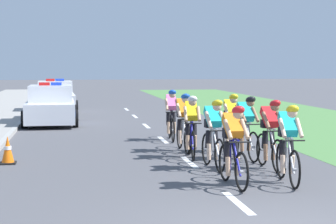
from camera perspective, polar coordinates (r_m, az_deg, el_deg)
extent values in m
cube|color=#9E9E99|center=(21.03, -14.73, -1.44)|extent=(0.16, 60.00, 0.13)
cube|color=#4C7F42|center=(22.90, 14.53, -1.09)|extent=(7.00, 60.00, 0.01)
cube|color=white|center=(9.63, 6.92, -8.90)|extent=(0.14, 1.60, 0.01)
cube|color=white|center=(13.44, 2.12, -4.97)|extent=(0.14, 1.60, 0.01)
cube|color=white|center=(17.34, -0.51, -2.78)|extent=(0.14, 1.60, 0.01)
cube|color=white|center=(21.27, -2.16, -1.38)|extent=(0.14, 1.60, 0.01)
cube|color=white|center=(25.22, -3.30, -0.43)|extent=(0.14, 1.60, 0.01)
cube|color=white|center=(29.19, -4.13, 0.27)|extent=(0.14, 1.60, 0.01)
torus|color=black|center=(10.38, 7.29, -5.89)|extent=(0.07, 0.73, 0.72)
cylinder|color=#99999E|center=(10.38, 7.29, -5.89)|extent=(0.06, 0.06, 0.06)
torus|color=black|center=(11.31, 5.64, -4.99)|extent=(0.07, 0.73, 0.72)
cylinder|color=#99999E|center=(11.31, 5.64, -4.99)|extent=(0.06, 0.06, 0.06)
cylinder|color=#1E1E99|center=(10.72, 6.54, -2.63)|extent=(0.06, 0.55, 0.04)
cylinder|color=#1E1E99|center=(10.60, 6.82, -4.49)|extent=(0.06, 0.48, 0.63)
cylinder|color=#1E1E99|center=(10.95, 6.19, -4.08)|extent=(0.04, 0.04, 0.65)
cylinder|color=black|center=(10.39, 7.14, -2.98)|extent=(0.42, 0.04, 0.03)
cube|color=black|center=(10.90, 6.21, -2.29)|extent=(0.11, 0.22, 0.05)
cube|color=orange|center=(10.76, 6.42, -1.32)|extent=(0.30, 0.56, 0.45)
cube|color=black|center=(10.89, 6.23, -2.09)|extent=(0.29, 0.21, 0.18)
cylinder|color=black|center=(10.91, 6.74, -3.90)|extent=(0.12, 0.23, 0.40)
cylinder|color=tan|center=(10.88, 6.86, -5.34)|extent=(0.10, 0.16, 0.36)
cylinder|color=black|center=(10.86, 5.84, -3.94)|extent=(0.12, 0.17, 0.40)
cylinder|color=tan|center=(10.82, 5.96, -5.38)|extent=(0.09, 0.13, 0.36)
cylinder|color=tan|center=(10.61, 7.60, -1.68)|extent=(0.09, 0.40, 0.35)
cylinder|color=tan|center=(10.51, 5.95, -1.73)|extent=(0.09, 0.40, 0.35)
sphere|color=tan|center=(10.45, 6.95, -0.18)|extent=(0.19, 0.19, 0.19)
ellipsoid|color=red|center=(10.44, 6.97, 0.17)|extent=(0.24, 0.32, 0.24)
torus|color=black|center=(10.75, 12.42, -5.59)|extent=(0.12, 0.72, 0.72)
cylinder|color=#99999E|center=(10.75, 12.42, -5.59)|extent=(0.07, 0.07, 0.06)
torus|color=black|center=(11.70, 11.12, -4.73)|extent=(0.12, 0.72, 0.72)
cylinder|color=#99999E|center=(11.70, 11.12, -4.73)|extent=(0.07, 0.07, 0.06)
cylinder|color=silver|center=(11.10, 11.86, -2.45)|extent=(0.10, 0.55, 0.04)
cylinder|color=silver|center=(10.98, 12.06, -4.24)|extent=(0.09, 0.48, 0.63)
cylinder|color=silver|center=(11.33, 11.57, -3.85)|extent=(0.04, 0.04, 0.65)
cylinder|color=black|center=(10.77, 12.33, -2.78)|extent=(0.42, 0.07, 0.03)
cube|color=black|center=(11.29, 11.60, -2.12)|extent=(0.12, 0.23, 0.05)
cube|color=#19B2B7|center=(11.15, 11.78, -1.18)|extent=(0.34, 0.57, 0.46)
cube|color=black|center=(11.27, 11.62, -1.93)|extent=(0.30, 0.23, 0.18)
cylinder|color=black|center=(11.29, 12.09, -3.68)|extent=(0.13, 0.23, 0.40)
cylinder|color=beige|center=(11.26, 12.18, -5.07)|extent=(0.11, 0.16, 0.36)
cylinder|color=black|center=(11.25, 11.21, -3.70)|extent=(0.13, 0.18, 0.40)
cylinder|color=beige|center=(11.21, 11.29, -5.10)|extent=(0.10, 0.13, 0.36)
cylinder|color=beige|center=(10.99, 12.87, -1.54)|extent=(0.12, 0.41, 0.35)
cylinder|color=beige|center=(10.90, 11.25, -1.56)|extent=(0.12, 0.41, 0.35)
sphere|color=beige|center=(10.84, 12.20, -0.08)|extent=(0.19, 0.19, 0.19)
ellipsoid|color=yellow|center=(10.82, 12.22, 0.26)|extent=(0.26, 0.34, 0.24)
torus|color=black|center=(12.12, 5.15, -4.34)|extent=(0.08, 0.73, 0.72)
cylinder|color=#99999E|center=(12.12, 5.15, -4.34)|extent=(0.06, 0.06, 0.06)
torus|color=black|center=(13.06, 3.84, -3.67)|extent=(0.08, 0.73, 0.72)
cylinder|color=#99999E|center=(13.06, 3.84, -3.67)|extent=(0.06, 0.06, 0.06)
cylinder|color=white|center=(12.47, 4.55, -1.58)|extent=(0.06, 0.55, 0.04)
cylinder|color=white|center=(12.34, 4.78, -3.16)|extent=(0.06, 0.48, 0.63)
cylinder|color=white|center=(12.70, 4.28, -2.85)|extent=(0.04, 0.04, 0.65)
cylinder|color=black|center=(12.14, 5.03, -1.85)|extent=(0.42, 0.05, 0.03)
cube|color=black|center=(12.66, 4.29, -1.30)|extent=(0.11, 0.22, 0.05)
cube|color=#19B2B7|center=(12.52, 4.46, -0.45)|extent=(0.31, 0.56, 0.45)
cube|color=black|center=(12.64, 4.31, -1.13)|extent=(0.29, 0.21, 0.18)
cylinder|color=black|center=(12.66, 4.75, -2.69)|extent=(0.12, 0.23, 0.40)
cylinder|color=beige|center=(12.62, 4.85, -3.92)|extent=(0.10, 0.16, 0.36)
cylinder|color=black|center=(12.61, 3.97, -2.72)|extent=(0.12, 0.17, 0.40)
cylinder|color=beige|center=(12.57, 4.06, -3.96)|extent=(0.10, 0.13, 0.36)
cylinder|color=beige|center=(12.36, 5.46, -0.76)|extent=(0.10, 0.40, 0.35)
cylinder|color=beige|center=(12.27, 4.03, -0.79)|extent=(0.10, 0.40, 0.35)
sphere|color=beige|center=(12.21, 4.87, 0.54)|extent=(0.19, 0.19, 0.19)
ellipsoid|color=yellow|center=(12.20, 4.89, 0.85)|extent=(0.25, 0.33, 0.24)
torus|color=black|center=(12.21, 10.83, -4.33)|extent=(0.05, 0.72, 0.72)
cylinder|color=#99999E|center=(12.21, 10.83, -4.33)|extent=(0.06, 0.06, 0.06)
torus|color=black|center=(13.14, 9.28, -3.67)|extent=(0.05, 0.72, 0.72)
cylinder|color=#99999E|center=(13.14, 9.28, -3.67)|extent=(0.06, 0.06, 0.06)
cylinder|color=silver|center=(12.56, 10.14, -1.60)|extent=(0.04, 0.55, 0.04)
cylinder|color=silver|center=(12.43, 10.40, -3.17)|extent=(0.05, 0.48, 0.63)
cylinder|color=silver|center=(12.78, 9.81, -2.85)|extent=(0.04, 0.04, 0.65)
cylinder|color=black|center=(12.23, 10.71, -1.87)|extent=(0.42, 0.03, 0.03)
cube|color=black|center=(12.74, 9.84, -1.32)|extent=(0.10, 0.22, 0.05)
cube|color=red|center=(12.60, 10.04, -0.48)|extent=(0.29, 0.55, 0.44)
cube|color=black|center=(12.73, 9.85, -1.15)|extent=(0.28, 0.20, 0.18)
cylinder|color=black|center=(12.75, 10.29, -2.70)|extent=(0.11, 0.22, 0.40)
cylinder|color=#9E7051|center=(12.71, 10.40, -3.92)|extent=(0.09, 0.15, 0.36)
cylinder|color=black|center=(12.69, 9.53, -2.72)|extent=(0.11, 0.17, 0.40)
cylinder|color=#9E7051|center=(12.65, 9.63, -3.95)|extent=(0.09, 0.12, 0.36)
cylinder|color=#9E7051|center=(12.46, 11.07, -0.78)|extent=(0.08, 0.40, 0.35)
cylinder|color=#9E7051|center=(12.35, 9.68, -0.81)|extent=(0.08, 0.40, 0.35)
sphere|color=#9E7051|center=(12.30, 10.54, 0.51)|extent=(0.19, 0.19, 0.19)
ellipsoid|color=red|center=(12.29, 10.56, 0.81)|extent=(0.23, 0.32, 0.24)
torus|color=black|center=(13.56, 2.51, -3.36)|extent=(0.13, 0.72, 0.72)
cylinder|color=#99999E|center=(13.56, 2.51, -3.36)|extent=(0.07, 0.07, 0.06)
torus|color=black|center=(14.54, 2.14, -2.80)|extent=(0.13, 0.72, 0.72)
cylinder|color=#99999E|center=(14.54, 2.14, -2.80)|extent=(0.07, 0.07, 0.06)
cylinder|color=#1E1E99|center=(13.94, 2.35, -0.91)|extent=(0.10, 0.55, 0.04)
cylinder|color=#1E1E99|center=(13.80, 2.41, -2.32)|extent=(0.09, 0.48, 0.63)
cylinder|color=#1E1E99|center=(14.17, 2.27, -2.05)|extent=(0.04, 0.04, 0.65)
cylinder|color=black|center=(13.59, 2.48, -1.13)|extent=(0.42, 0.08, 0.03)
cube|color=black|center=(14.13, 2.27, -0.66)|extent=(0.12, 0.23, 0.05)
cube|color=yellow|center=(13.99, 2.32, 0.10)|extent=(0.34, 0.57, 0.46)
cube|color=black|center=(14.12, 2.28, -0.51)|extent=(0.30, 0.23, 0.18)
cylinder|color=black|center=(14.11, 2.66, -1.91)|extent=(0.13, 0.23, 0.40)
cylinder|color=tan|center=(14.06, 2.68, -3.02)|extent=(0.11, 0.16, 0.36)
cylinder|color=black|center=(14.09, 1.93, -1.92)|extent=(0.13, 0.18, 0.40)
cylinder|color=tan|center=(14.05, 1.95, -3.03)|extent=(0.10, 0.13, 0.36)
cylinder|color=tan|center=(13.79, 3.06, -0.17)|extent=(0.12, 0.41, 0.35)
cylinder|color=tan|center=(13.77, 1.74, -0.18)|extent=(0.12, 0.41, 0.35)
sphere|color=tan|center=(13.67, 2.44, 1.00)|extent=(0.19, 0.19, 0.19)
ellipsoid|color=white|center=(13.66, 2.44, 1.27)|extent=(0.26, 0.34, 0.24)
torus|color=black|center=(13.46, 8.46, -3.46)|extent=(0.10, 0.73, 0.72)
cylinder|color=#99999E|center=(13.46, 8.46, -3.46)|extent=(0.06, 0.06, 0.06)
torus|color=black|center=(14.38, 6.96, -2.92)|extent=(0.10, 0.73, 0.72)
cylinder|color=#99999E|center=(14.38, 6.96, -2.92)|extent=(0.06, 0.06, 0.06)
cylinder|color=silver|center=(13.81, 7.79, -1.00)|extent=(0.08, 0.55, 0.04)
cylinder|color=silver|center=(13.69, 8.04, -2.42)|extent=(0.08, 0.48, 0.63)
cylinder|color=silver|center=(14.03, 7.48, -2.15)|extent=(0.04, 0.04, 0.65)
cylinder|color=black|center=(13.49, 8.33, -1.22)|extent=(0.42, 0.06, 0.03)
cube|color=black|center=(13.99, 7.49, -0.75)|extent=(0.12, 0.23, 0.05)
cube|color=#19B2B7|center=(13.86, 7.69, 0.02)|extent=(0.32, 0.56, 0.46)
cube|color=black|center=(13.98, 7.51, -0.59)|extent=(0.29, 0.22, 0.18)
cylinder|color=black|center=(14.00, 7.91, -2.01)|extent=(0.13, 0.23, 0.40)
cylinder|color=#9E7051|center=(13.96, 8.02, -3.12)|extent=(0.10, 0.16, 0.36)
cylinder|color=black|center=(13.94, 7.22, -2.03)|extent=(0.12, 0.18, 0.40)
cylinder|color=#9E7051|center=(13.90, 7.33, -3.15)|extent=(0.10, 0.13, 0.36)
cylinder|color=#9E7051|center=(13.72, 8.63, -0.25)|extent=(0.11, 0.41, 0.35)
cylinder|color=#9E7051|center=(13.61, 7.39, -0.27)|extent=(0.11, 0.41, 0.35)
sphere|color=#9E7051|center=(13.56, 8.16, 0.93)|extent=(0.19, 0.19, 0.19)
ellipsoid|color=black|center=(13.55, 8.18, 1.20)|extent=(0.25, 0.33, 0.24)
torus|color=black|center=(14.58, 1.91, -2.78)|extent=(0.05, 0.72, 0.72)
cylinder|color=#99999E|center=(14.58, 1.91, -2.78)|extent=(0.06, 0.06, 0.06)
torus|color=black|center=(15.56, 1.15, -2.31)|extent=(0.05, 0.72, 0.72)
cylinder|color=#99999E|center=(15.56, 1.15, -2.31)|extent=(0.06, 0.06, 0.06)
cylinder|color=white|center=(14.96, 1.56, -0.52)|extent=(0.04, 0.55, 0.04)
cylinder|color=white|center=(14.82, 1.69, -1.82)|extent=(0.04, 0.48, 0.63)
cylinder|color=white|center=(15.19, 1.41, -1.59)|extent=(0.04, 0.04, 0.65)
cylinder|color=black|center=(14.62, 1.83, -0.72)|extent=(0.42, 0.03, 0.03)
cube|color=black|center=(15.15, 1.41, -0.30)|extent=(0.10, 0.22, 0.05)
cube|color=orange|center=(15.02, 1.50, 0.42)|extent=(0.29, 0.54, 0.47)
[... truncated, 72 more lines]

